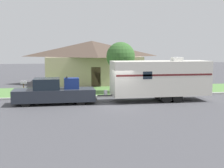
# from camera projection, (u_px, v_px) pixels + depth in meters

# --- Properties ---
(ground_plane) EXTENTS (120.00, 120.00, 0.00)m
(ground_plane) POSITION_uv_depth(u_px,v_px,m) (117.00, 105.00, 22.67)
(ground_plane) COLOR #47474C
(curb_strip) EXTENTS (80.00, 0.30, 0.14)m
(curb_strip) POSITION_uv_depth(u_px,v_px,m) (109.00, 96.00, 26.33)
(curb_strip) COLOR #ADADA8
(curb_strip) RESTS_ON ground_plane
(lawn_strip) EXTENTS (80.00, 7.00, 0.03)m
(lawn_strip) POSITION_uv_depth(u_px,v_px,m) (103.00, 91.00, 29.91)
(lawn_strip) COLOR #568442
(lawn_strip) RESTS_ON ground_plane
(house_across_street) EXTENTS (11.39, 8.59, 4.93)m
(house_across_street) POSITION_uv_depth(u_px,v_px,m) (92.00, 61.00, 36.68)
(house_across_street) COLOR tan
(house_across_street) RESTS_ON ground_plane
(pickup_truck) EXTENTS (6.06, 1.98, 2.03)m
(pickup_truck) POSITION_uv_depth(u_px,v_px,m) (54.00, 93.00, 23.01)
(pickup_truck) COLOR black
(pickup_truck) RESTS_ON ground_plane
(travel_trailer) EXTENTS (8.70, 2.46, 3.40)m
(travel_trailer) POSITION_uv_depth(u_px,v_px,m) (160.00, 78.00, 24.28)
(travel_trailer) COLOR black
(travel_trailer) RESTS_ON ground_plane
(mailbox) EXTENTS (0.48, 0.20, 1.41)m
(mailbox) POSITION_uv_depth(u_px,v_px,m) (24.00, 85.00, 25.77)
(mailbox) COLOR brown
(mailbox) RESTS_ON ground_plane
(tree_in_yard) EXTENTS (2.64, 2.64, 4.67)m
(tree_in_yard) POSITION_uv_depth(u_px,v_px,m) (121.00, 57.00, 28.67)
(tree_in_yard) COLOR brown
(tree_in_yard) RESTS_ON ground_plane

